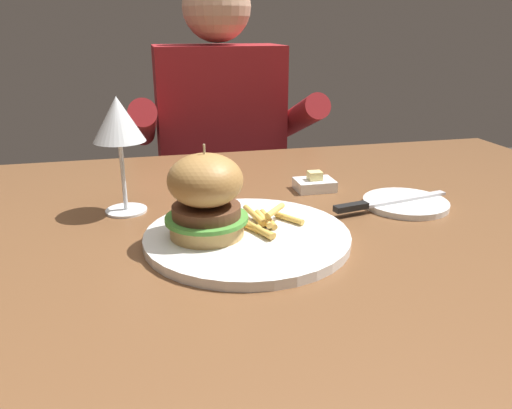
{
  "coord_description": "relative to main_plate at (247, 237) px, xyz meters",
  "views": [
    {
      "loc": [
        -0.23,
        -0.72,
        1.03
      ],
      "look_at": [
        -0.07,
        -0.05,
        0.78
      ],
      "focal_mm": 35.0,
      "sensor_mm": 36.0,
      "label": 1
    }
  ],
  "objects": [
    {
      "name": "main_plate",
      "position": [
        0.0,
        0.0,
        0.0
      ],
      "size": [
        0.29,
        0.29,
        0.01
      ],
      "primitive_type": "cylinder",
      "color": "white",
      "rests_on": "dining_table"
    },
    {
      "name": "wine_glass",
      "position": [
        -0.17,
        0.17,
        0.14
      ],
      "size": [
        0.08,
        0.08,
        0.19
      ],
      "color": "silver",
      "rests_on": "dining_table"
    },
    {
      "name": "diner_person",
      "position": [
        0.09,
        0.81,
        -0.18
      ],
      "size": [
        0.51,
        0.36,
        1.18
      ],
      "color": "#282833",
      "rests_on": "ground"
    },
    {
      "name": "butter_dish",
      "position": [
        0.17,
        0.2,
        0.0
      ],
      "size": [
        0.07,
        0.05,
        0.04
      ],
      "color": "white",
      "rests_on": "dining_table"
    },
    {
      "name": "dining_table",
      "position": [
        0.09,
        0.08,
        -0.09
      ],
      "size": [
        1.34,
        0.91,
        0.74
      ],
      "color": "brown",
      "rests_on": "ground"
    },
    {
      "name": "fries_pile",
      "position": [
        0.03,
        0.02,
        0.02
      ],
      "size": [
        0.1,
        0.12,
        0.03
      ],
      "color": "gold",
      "rests_on": "main_plate"
    },
    {
      "name": "table_knife",
      "position": [
        0.25,
        0.07,
        0.01
      ],
      "size": [
        0.22,
        0.06,
        0.01
      ],
      "color": "silver",
      "rests_on": "bread_plate"
    },
    {
      "name": "bread_plate",
      "position": [
        0.3,
        0.08,
        -0.0
      ],
      "size": [
        0.14,
        0.14,
        0.01
      ],
      "primitive_type": "cylinder",
      "color": "white",
      "rests_on": "dining_table"
    },
    {
      "name": "burger_sandwich",
      "position": [
        -0.06,
        0.0,
        0.07
      ],
      "size": [
        0.12,
        0.12,
        0.13
      ],
      "color": "tan",
      "rests_on": "main_plate"
    }
  ]
}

